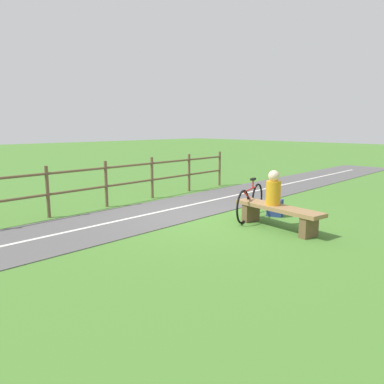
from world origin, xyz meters
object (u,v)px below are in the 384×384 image
bench (278,213)px  backpack (275,208)px  bicycle (250,202)px  person_seated (273,189)px

bench → backpack: 1.12m
bicycle → backpack: 0.69m
person_seated → bicycle: 0.93m
bicycle → bench: bearing=54.3°
person_seated → bicycle: person_seated is taller
bench → backpack: size_ratio=5.08×
bench → bicycle: (0.92, -0.29, 0.05)m
person_seated → backpack: bearing=-52.6°
bench → bicycle: size_ratio=1.24×
bicycle → backpack: bearing=137.5°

